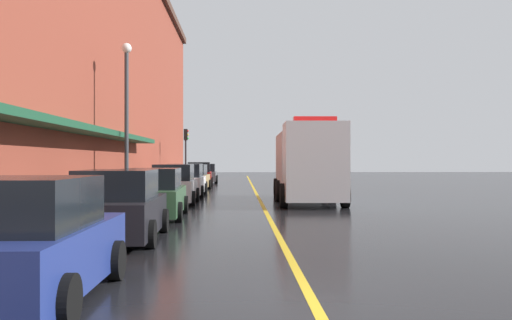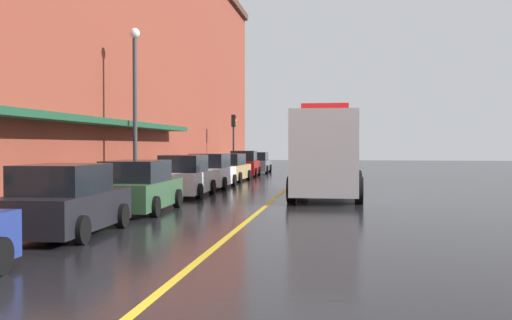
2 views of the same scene
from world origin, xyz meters
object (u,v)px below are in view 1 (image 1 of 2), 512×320
object	(u,v)px
parked_car_1	(119,207)
parking_meter_2	(147,179)
parking_meter_1	(10,207)
parked_car_6	(199,175)
traffic_light_near	(186,145)
parked_car_0	(28,243)
parked_car_3	(174,185)
parked_car_7	(205,174)
street_lamp_left	(127,104)
parked_car_5	(192,178)
parking_meter_3	(185,171)
parked_car_4	(186,181)
parked_car_2	(154,195)
box_truck	(307,164)

from	to	relation	value
parked_car_1	parking_meter_2	world-z (taller)	parked_car_1
parking_meter_1	parked_car_6	bearing A→B (deg)	87.43
traffic_light_near	parked_car_1	bearing A→B (deg)	-87.47
parked_car_0	parked_car_3	bearing A→B (deg)	-0.00
parked_car_7	traffic_light_near	xyz separation A→B (m)	(-1.43, -2.24, 2.39)
street_lamp_left	parking_meter_2	bearing A→B (deg)	70.52
parked_car_0	parked_car_7	world-z (taller)	parked_car_0
parked_car_5	parked_car_6	world-z (taller)	parked_car_6
parking_meter_1	parking_meter_3	xyz separation A→B (m)	(0.00, 33.90, 0.00)
parking_meter_3	traffic_light_near	bearing A→B (deg)	-58.72
parking_meter_1	parking_meter_2	xyz separation A→B (m)	(0.00, 15.42, 0.00)
parked_car_6	parked_car_7	xyz separation A→B (m)	(0.12, 5.42, -0.06)
parked_car_1	parked_car_4	xyz separation A→B (m)	(0.05, 16.21, 0.01)
parked_car_0	traffic_light_near	world-z (taller)	traffic_light_near
parking_meter_1	traffic_light_near	world-z (taller)	traffic_light_near
parked_car_2	parked_car_5	bearing A→B (deg)	-1.44
parked_car_1	parking_meter_3	world-z (taller)	parked_car_1
parked_car_0	street_lamp_left	world-z (taller)	street_lamp_left
parking_meter_2	parked_car_3	bearing A→B (deg)	-42.88
parked_car_2	parked_car_3	xyz separation A→B (m)	(-0.02, 6.03, 0.03)
parked_car_4	box_truck	size ratio (longest dim) A/B	0.49
parked_car_7	parking_meter_1	world-z (taller)	parked_car_7
parked_car_7	parking_meter_3	distance (m)	2.63
parked_car_5	street_lamp_left	size ratio (longest dim) A/B	0.69
parking_meter_3	street_lamp_left	xyz separation A→B (m)	(-0.60, -20.18, 3.34)
parked_car_0	parked_car_6	world-z (taller)	parked_car_6
parked_car_0	parking_meter_1	bearing A→B (deg)	26.58
parked_car_1	street_lamp_left	world-z (taller)	street_lamp_left
parked_car_4	parking_meter_2	xyz separation A→B (m)	(-1.48, -3.66, 0.24)
parking_meter_1	parking_meter_3	size ratio (longest dim) A/B	1.00
parked_car_7	parked_car_5	bearing A→B (deg)	178.22
parked_car_1	traffic_light_near	bearing A→B (deg)	0.98
parked_car_7	traffic_light_near	bearing A→B (deg)	146.36
parked_car_2	parked_car_3	world-z (taller)	parked_car_3
parked_car_2	street_lamp_left	xyz separation A→B (m)	(-2.07, 5.68, 3.61)
parked_car_4	parking_meter_2	world-z (taller)	parked_car_4
parked_car_1	street_lamp_left	distance (m)	11.61
parked_car_0	parking_meter_1	size ratio (longest dim) A/B	3.11
parked_car_3	parking_meter_3	world-z (taller)	parked_car_3
parked_car_0	traffic_light_near	distance (m)	36.77
parked_car_7	parking_meter_1	xyz separation A→B (m)	(-1.49, -36.05, 0.29)
street_lamp_left	traffic_light_near	size ratio (longest dim) A/B	1.61
parked_car_5	parking_meter_3	distance (m)	9.39
parking_meter_1	parked_car_0	bearing A→B (deg)	-63.49
parked_car_5	parked_car_3	bearing A→B (deg)	-178.00
parking_meter_1	traffic_light_near	distance (m)	33.87
parking_meter_1	street_lamp_left	distance (m)	14.14
parked_car_7	box_truck	size ratio (longest dim) A/B	0.50
parked_car_0	street_lamp_left	size ratio (longest dim) A/B	0.60
parked_car_5	parking_meter_3	bearing A→B (deg)	9.95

